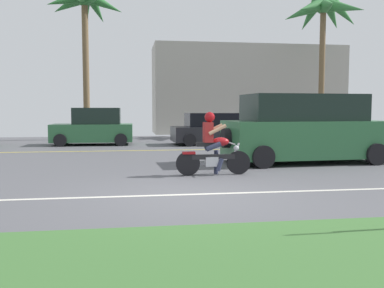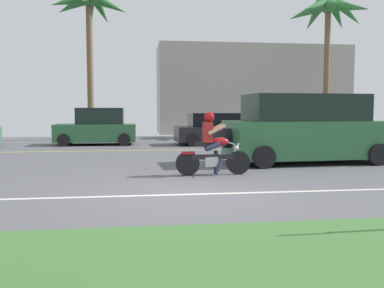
# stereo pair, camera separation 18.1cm
# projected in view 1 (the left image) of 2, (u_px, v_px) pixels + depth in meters

# --- Properties ---
(ground) EXTENTS (56.00, 30.00, 0.04)m
(ground) POSITION_uv_depth(u_px,v_px,m) (176.00, 173.00, 10.95)
(ground) COLOR #545459
(grass_median) EXTENTS (56.00, 3.80, 0.06)m
(grass_median) POSITION_uv_depth(u_px,v_px,m) (259.00, 281.00, 3.95)
(grass_median) COLOR #3D6B33
(grass_median) RESTS_ON ground
(lane_line_near) EXTENTS (50.40, 0.12, 0.01)m
(lane_line_near) POSITION_uv_depth(u_px,v_px,m) (192.00, 194.00, 8.11)
(lane_line_near) COLOR silver
(lane_line_near) RESTS_ON ground
(lane_line_far) EXTENTS (50.40, 0.12, 0.01)m
(lane_line_far) POSITION_uv_depth(u_px,v_px,m) (159.00, 150.00, 16.81)
(lane_line_far) COLOR yellow
(lane_line_far) RESTS_ON ground
(motorcyclist) EXTENTS (1.87, 0.61, 1.56)m
(motorcyclist) POSITION_uv_depth(u_px,v_px,m) (213.00, 148.00, 10.48)
(motorcyclist) COLOR black
(motorcyclist) RESTS_ON ground
(suv_nearby) EXTENTS (5.10, 2.44, 2.07)m
(suv_nearby) POSITION_uv_depth(u_px,v_px,m) (304.00, 130.00, 12.91)
(suv_nearby) COLOR #2D663D
(suv_nearby) RESTS_ON ground
(parked_car_1) EXTENTS (3.64, 1.93, 1.69)m
(parked_car_1) POSITION_uv_depth(u_px,v_px,m) (94.00, 128.00, 19.39)
(parked_car_1) COLOR #2D663D
(parked_car_1) RESTS_ON ground
(parked_car_2) EXTENTS (4.39, 2.16, 1.45)m
(parked_car_2) POSITION_uv_depth(u_px,v_px,m) (217.00, 130.00, 19.62)
(parked_car_2) COLOR #232328
(parked_car_2) RESTS_ON ground
(parked_car_3) EXTENTS (3.86, 2.14, 1.51)m
(parked_car_3) POSITION_uv_depth(u_px,v_px,m) (321.00, 127.00, 21.96)
(parked_car_3) COLOR #8C939E
(parked_car_3) RESTS_ON ground
(palm_tree_0) EXTENTS (4.62, 4.77, 8.64)m
(palm_tree_0) POSITION_uv_depth(u_px,v_px,m) (324.00, 13.00, 24.90)
(palm_tree_0) COLOR brown
(palm_tree_0) RESTS_ON ground
(palm_tree_1) EXTENTS (4.18, 4.13, 8.22)m
(palm_tree_1) POSITION_uv_depth(u_px,v_px,m) (85.00, 8.00, 22.28)
(palm_tree_1) COLOR brown
(palm_tree_1) RESTS_ON ground
(building_far) EXTENTS (12.96, 4.00, 5.89)m
(building_far) POSITION_uv_depth(u_px,v_px,m) (247.00, 90.00, 29.48)
(building_far) COLOR #A8A399
(building_far) RESTS_ON ground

